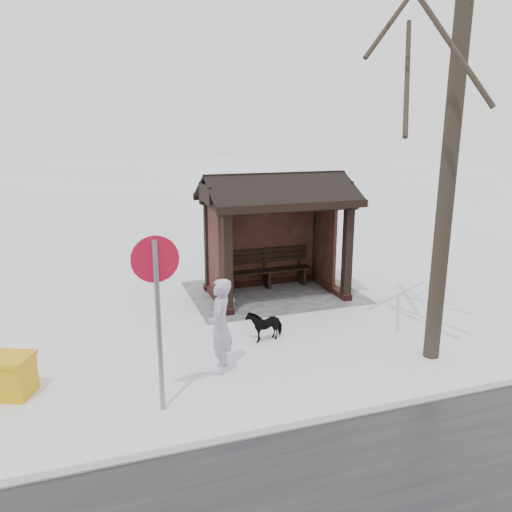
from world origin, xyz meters
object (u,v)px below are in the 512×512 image
Objects in this scene: bus_shelter at (274,210)px; dog at (265,324)px; grit_bin at (4,375)px; road_sign at (157,289)px; pedestrian at (220,326)px.

dog is (1.17, 2.63, -1.86)m from bus_shelter.
road_sign is at bearing 175.03° from grit_bin.
bus_shelter is 4.91× the size of dog.
road_sign is (-2.30, 1.19, 1.56)m from grit_bin.
dog is 0.71× the size of grit_bin.
bus_shelter is at bearing -128.76° from road_sign.
grit_bin is at bearing 30.12° from bus_shelter.
pedestrian is 2.28× the size of dog.
bus_shelter reaches higher than grit_bin.
dog is 0.27× the size of road_sign.
bus_shelter is 3.50× the size of grit_bin.
dog is (-1.18, -1.03, -0.53)m from pedestrian.
road_sign is at bearing 52.49° from bus_shelter.
bus_shelter is 5.75m from road_sign.
dog is at bearing 65.97° from bus_shelter.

